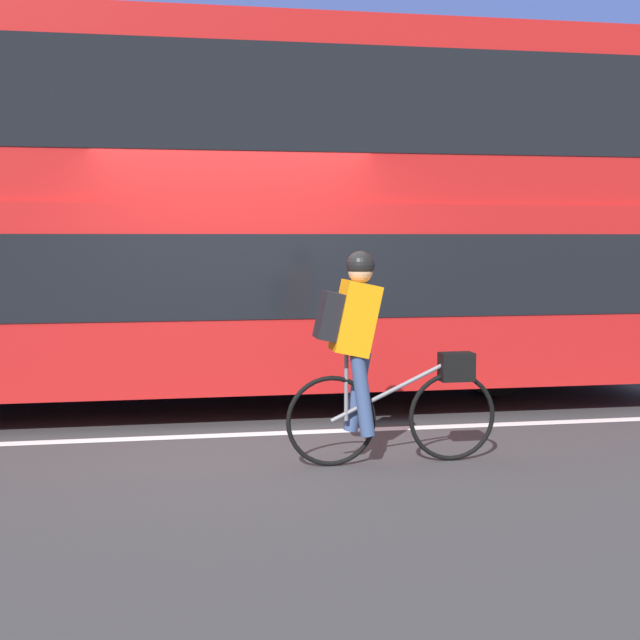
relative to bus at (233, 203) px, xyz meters
The scene contains 7 objects.
ground_plane 2.69m from the bus, 93.20° to the right, with size 80.00×80.00×0.00m, color #38383A.
road_center_line 2.59m from the bus, 93.52° to the right, with size 50.00×0.14×0.01m, color silver.
sidewalk_curb 3.80m from the bus, 91.70° to the left, with size 60.00×2.38×0.13m.
building_facade 4.83m from the bus, 91.20° to the left, with size 60.00×0.30×7.30m.
bus is the anchor object (origin of this frame).
cyclist_on_bike 3.10m from the bus, 73.64° to the right, with size 1.65×0.32×1.63m.
street_sign_post 3.95m from the bus, 52.08° to the left, with size 0.36×0.09×2.68m.
Camera 1 is at (-0.66, -7.54, 1.74)m, focal length 50.00 mm.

